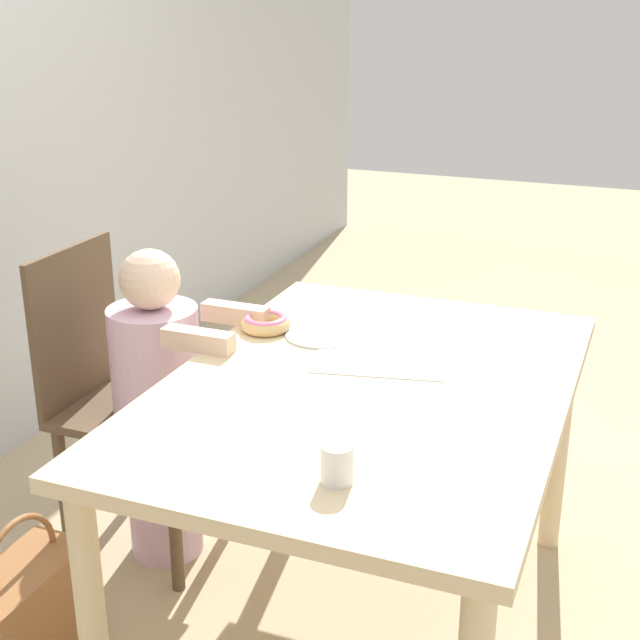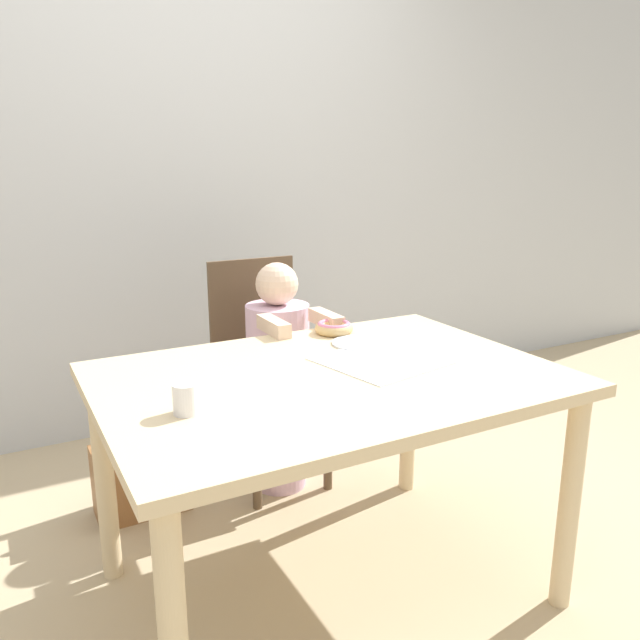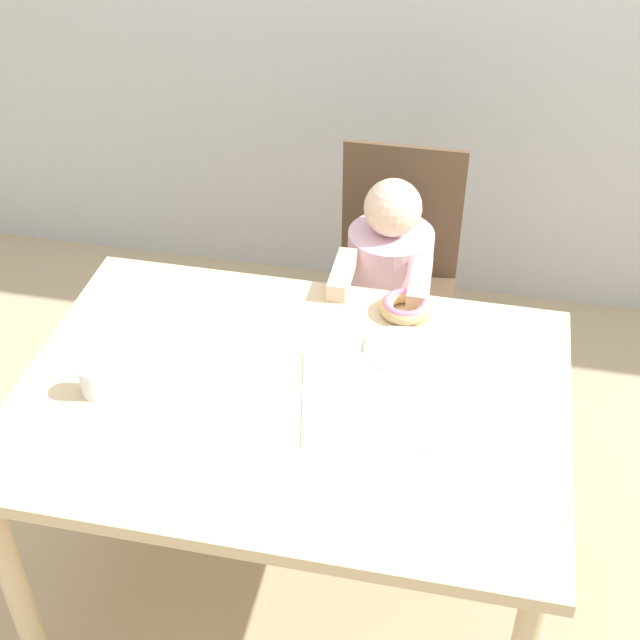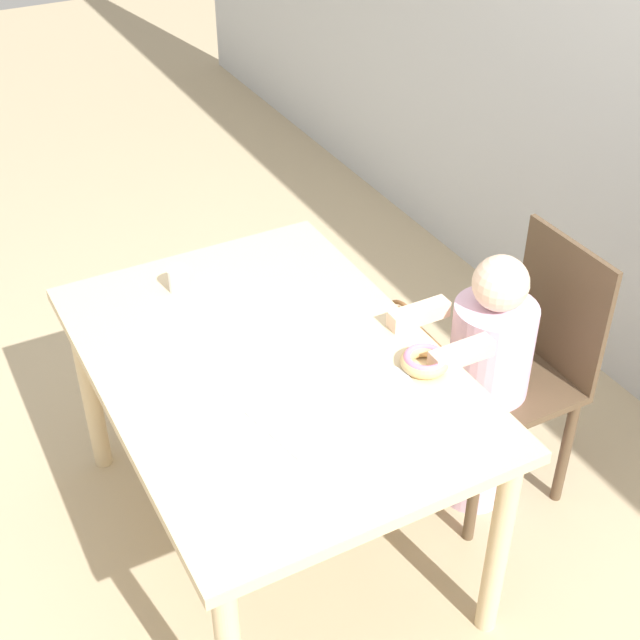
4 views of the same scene
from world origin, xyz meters
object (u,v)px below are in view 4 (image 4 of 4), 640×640
Objects in this scene: chair at (517,374)px; child_figure at (485,387)px; cup at (179,280)px; donut at (425,361)px; handbag at (402,362)px.

chair is 0.98× the size of child_figure.
cup is at bearing -123.83° from chair.
donut is 0.33× the size of handbag.
donut is at bearing 34.21° from cup.
child_figure is 0.63m from handbag.
handbag is (-0.54, -0.06, -0.32)m from chair.
child_figure is at bearing -90.00° from chair.
donut is at bearing -74.92° from child_figure.
handbag is at bearing 149.83° from donut.
child_figure is (0.00, -0.12, -0.01)m from chair.
chair is 11.95× the size of cup.
child_figure is at bearing -7.06° from handbag.
handbag is 1.01m from cup.
chair reaches higher than donut.
child_figure reaches higher than cup.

